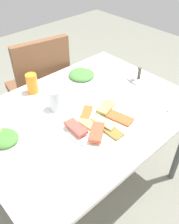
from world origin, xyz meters
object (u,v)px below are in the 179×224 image
object	(u,v)px
drinking_glass	(55,100)
dining_table	(84,120)
salad_plate_greens	(4,139)
salad_plate_rice	(82,75)
paper_napkin	(169,102)
condiment_caddy	(136,77)
spoon	(166,100)
pide_platter	(98,123)
fork	(172,103)
soda_can	(32,84)
dining_chair	(40,85)

from	to	relation	value
drinking_glass	dining_table	bearing A→B (deg)	-47.56
salad_plate_greens	salad_plate_rice	xyz separation A→B (m)	(0.65, 0.19, 0.00)
paper_napkin	condiment_caddy	world-z (taller)	condiment_caddy
drinking_glass	spoon	world-z (taller)	drinking_glass
drinking_glass	spoon	size ratio (longest dim) A/B	0.72
salad_plate_rice	dining_table	bearing A→B (deg)	-129.08
pide_platter	fork	size ratio (longest dim) A/B	1.85
pide_platter	salad_plate_greens	size ratio (longest dim) A/B	1.53
dining_table	drinking_glass	distance (m)	0.20
condiment_caddy	dining_table	bearing A→B (deg)	-179.39
drinking_glass	fork	world-z (taller)	drinking_glass
dining_table	soda_can	bearing A→B (deg)	107.61
soda_can	condiment_caddy	distance (m)	0.66
salad_plate_rice	paper_napkin	distance (m)	0.58
soda_can	fork	bearing A→B (deg)	-50.55
salad_plate_greens	salad_plate_rice	size ratio (longest dim) A/B	0.98
dining_table	dining_chair	distance (m)	0.66
pide_platter	spoon	distance (m)	0.46
dining_table	condiment_caddy	size ratio (longest dim) A/B	11.73
dining_chair	paper_napkin	size ratio (longest dim) A/B	7.46
spoon	condiment_caddy	bearing A→B (deg)	60.54
salad_plate_greens	soda_can	world-z (taller)	soda_can
salad_plate_greens	paper_napkin	world-z (taller)	salad_plate_greens
fork	spoon	world-z (taller)	same
spoon	condiment_caddy	world-z (taller)	condiment_caddy
spoon	soda_can	bearing A→B (deg)	111.05
pide_platter	paper_napkin	world-z (taller)	pide_platter
dining_table	salad_plate_rice	size ratio (longest dim) A/B	5.34
salad_plate_greens	drinking_glass	world-z (taller)	drinking_glass
salad_plate_greens	salad_plate_rice	bearing A→B (deg)	16.04
condiment_caddy	drinking_glass	bearing A→B (deg)	168.98
dining_chair	drinking_glass	distance (m)	0.62
paper_napkin	condiment_caddy	bearing A→B (deg)	81.20
paper_napkin	condiment_caddy	xyz separation A→B (m)	(0.04, 0.28, 0.03)
paper_napkin	salad_plate_rice	bearing A→B (deg)	109.78
soda_can	fork	xyz separation A→B (m)	(0.52, -0.63, -0.06)
condiment_caddy	salad_plate_rice	bearing A→B (deg)	132.17
dining_table	pide_platter	size ratio (longest dim) A/B	3.53
pide_platter	salad_plate_greens	xyz separation A→B (m)	(-0.41, 0.22, 0.00)
dining_chair	pide_platter	bearing A→B (deg)	-100.19
salad_plate_greens	fork	bearing A→B (deg)	-23.71
dining_chair	soda_can	world-z (taller)	dining_chair
dining_chair	spoon	world-z (taller)	dining_chair
salad_plate_rice	drinking_glass	distance (m)	0.36
dining_chair	soda_can	xyz separation A→B (m)	(-0.22, -0.30, 0.25)
spoon	paper_napkin	bearing A→B (deg)	-110.06
salad_plate_rice	fork	bearing A→B (deg)	-70.80
soda_can	fork	world-z (taller)	soda_can
salad_plate_rice	soda_can	world-z (taller)	soda_can
salad_plate_rice	drinking_glass	world-z (taller)	drinking_glass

